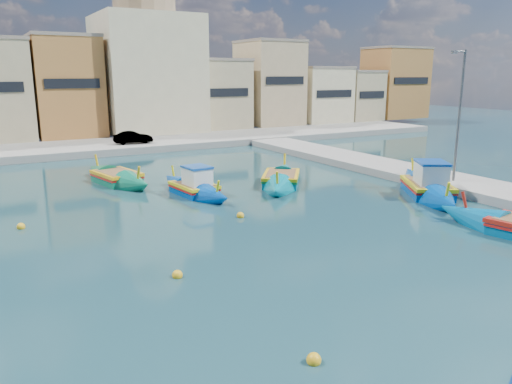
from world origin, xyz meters
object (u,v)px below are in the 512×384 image
object	(u,v)px
luzzu_turquoise_cabin	(427,188)
luzzu_blue_cabin	(194,189)
luzzu_green	(117,179)
quay_street_lamp	(459,116)
luzzu_cyan_mid	(281,180)
church_block	(147,57)

from	to	relation	value
luzzu_turquoise_cabin	luzzu_blue_cabin	bearing A→B (deg)	149.74
luzzu_turquoise_cabin	luzzu_green	xyz separation A→B (m)	(-14.45, 11.85, -0.10)
quay_street_lamp	luzzu_cyan_mid	xyz separation A→B (m)	(-8.22, 6.04, -4.07)
quay_street_lamp	luzzu_turquoise_cabin	distance (m)	4.68
luzzu_blue_cabin	luzzu_cyan_mid	bearing A→B (deg)	-3.07
luzzu_turquoise_cabin	luzzu_green	bearing A→B (deg)	140.63
quay_street_lamp	luzzu_turquoise_cabin	bearing A→B (deg)	-172.83
luzzu_turquoise_cabin	luzzu_blue_cabin	xyz separation A→B (m)	(-11.40, 6.65, -0.06)
luzzu_turquoise_cabin	luzzu_blue_cabin	distance (m)	13.19
church_block	luzzu_green	world-z (taller)	church_block
luzzu_turquoise_cabin	luzzu_blue_cabin	world-z (taller)	luzzu_turquoise_cabin
church_block	luzzu_blue_cabin	size ratio (longest dim) A/B	2.58
luzzu_blue_cabin	luzzu_cyan_mid	world-z (taller)	luzzu_blue_cabin
luzzu_turquoise_cabin	luzzu_cyan_mid	size ratio (longest dim) A/B	1.14
luzzu_turquoise_cabin	luzzu_blue_cabin	size ratio (longest dim) A/B	1.25
quay_street_lamp	luzzu_cyan_mid	distance (m)	10.98
luzzu_turquoise_cabin	luzzu_cyan_mid	world-z (taller)	luzzu_turquoise_cabin
luzzu_turquoise_cabin	luzzu_green	distance (m)	18.69
church_block	luzzu_blue_cabin	world-z (taller)	church_block
luzzu_green	luzzu_cyan_mid	bearing A→B (deg)	-32.34
luzzu_blue_cabin	luzzu_cyan_mid	size ratio (longest dim) A/B	0.91
luzzu_green	church_block	bearing A→B (deg)	67.13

